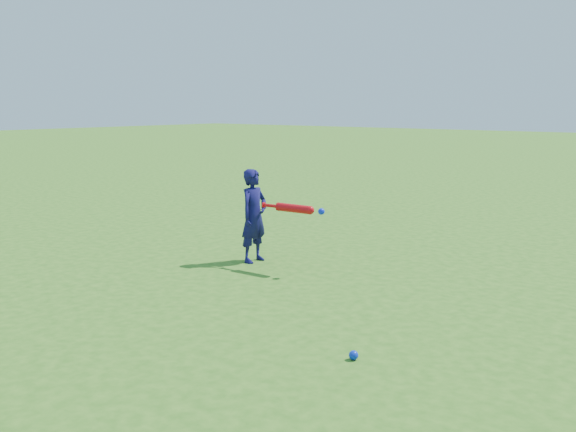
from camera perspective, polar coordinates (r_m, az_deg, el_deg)
name	(u,v)px	position (r m, az deg, el deg)	size (l,w,h in m)	color
ground	(233,266)	(7.59, -4.95, -4.44)	(80.00, 80.00, 0.00)	#306A19
child	(254,216)	(7.67, -3.04, 0.02)	(0.41, 0.27, 1.12)	#13104C
ground_ball_blue	(354,355)	(4.90, 5.85, -12.21)	(0.07, 0.07, 0.07)	#0B29C9
bat_swing	(296,209)	(7.22, 0.75, 0.66)	(0.84, 0.12, 0.10)	red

